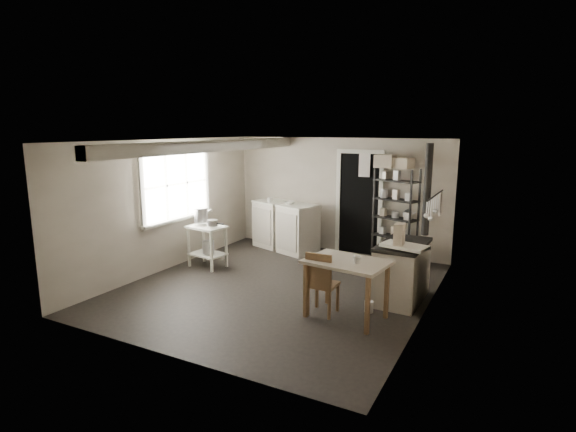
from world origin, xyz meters
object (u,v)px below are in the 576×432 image
at_px(stove, 402,271).
at_px(work_table, 346,290).
at_px(base_cabinets, 285,228).
at_px(chair, 323,279).
at_px(prep_table, 207,245).
at_px(flour_sack, 406,253).
at_px(stockpot, 201,215).
at_px(shelf_rack, 395,211).

xyz_separation_m(stove, work_table, (-0.50, -0.98, -0.06)).
bearing_deg(base_cabinets, chair, -34.42).
bearing_deg(prep_table, flour_sack, 28.68).
relative_size(work_table, flour_sack, 2.06).
distance_m(stockpot, base_cabinets, 1.95).
xyz_separation_m(stockpot, shelf_rack, (3.04, 1.94, 0.01)).
bearing_deg(work_table, prep_table, 162.45).
height_order(stockpot, flour_sack, stockpot).
distance_m(stockpot, stove, 3.69).
xyz_separation_m(prep_table, work_table, (3.02, -0.95, -0.02)).
relative_size(prep_table, base_cabinets, 0.51).
bearing_deg(shelf_rack, work_table, -68.05).
bearing_deg(stockpot, flour_sack, 27.23).
xyz_separation_m(stockpot, flour_sack, (3.32, 1.71, -0.70)).
height_order(work_table, flour_sack, work_table).
height_order(base_cabinets, chair, base_cabinets).
xyz_separation_m(prep_table, shelf_rack, (2.90, 1.97, 0.55)).
height_order(base_cabinets, work_table, base_cabinets).
xyz_separation_m(work_table, chair, (-0.33, -0.01, 0.10)).
bearing_deg(work_table, shelf_rack, 92.39).
xyz_separation_m(prep_table, stove, (3.51, 0.03, 0.04)).
height_order(base_cabinets, flour_sack, base_cabinets).
bearing_deg(prep_table, stove, 0.42).
distance_m(shelf_rack, stove, 2.10).
bearing_deg(chair, flour_sack, 78.88).
bearing_deg(prep_table, shelf_rack, 34.19).
bearing_deg(prep_table, base_cabinets, 68.25).
bearing_deg(shelf_rack, stockpot, -127.91).
bearing_deg(stockpot, base_cabinets, 63.83).
height_order(shelf_rack, flour_sack, shelf_rack).
bearing_deg(shelf_rack, base_cabinets, -154.06).
distance_m(prep_table, stove, 3.51).
height_order(shelf_rack, stove, shelf_rack).
distance_m(stockpot, flour_sack, 3.80).
distance_m(chair, flour_sack, 2.76).
distance_m(stockpot, work_table, 3.36).
relative_size(prep_table, chair, 0.85).
relative_size(prep_table, flour_sack, 1.50).
relative_size(stove, flour_sack, 2.17).
xyz_separation_m(base_cabinets, shelf_rack, (2.21, 0.25, 0.49)).
bearing_deg(flour_sack, prep_table, -151.32).
relative_size(work_table, chair, 1.17).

